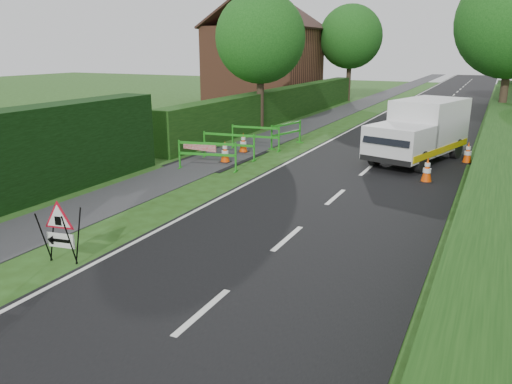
% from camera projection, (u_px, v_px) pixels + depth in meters
% --- Properties ---
extents(ground, '(120.00, 120.00, 0.00)m').
position_uv_depth(ground, '(38.00, 306.00, 8.06)').
color(ground, '#244313').
rests_on(ground, ground).
extents(road_surface, '(6.00, 90.00, 0.02)m').
position_uv_depth(road_surface, '(444.00, 104.00, 37.23)').
color(road_surface, black).
rests_on(road_surface, ground).
extents(footpath, '(2.00, 90.00, 0.02)m').
position_uv_depth(footpath, '(371.00, 100.00, 39.55)').
color(footpath, '#2D2D30').
rests_on(footpath, ground).
extents(hedge_west_far, '(1.00, 24.00, 1.80)m').
position_uv_depth(hedge_west_far, '(283.00, 119.00, 29.16)').
color(hedge_west_far, '#14380F').
rests_on(hedge_west_far, ground).
extents(hedge_east, '(1.20, 50.00, 1.50)m').
position_uv_depth(hedge_east, '(498.00, 157.00, 19.14)').
color(hedge_east, '#14380F').
rests_on(hedge_east, ground).
extents(house_west, '(7.50, 7.40, 7.88)m').
position_uv_depth(house_west, '(264.00, 63.00, 37.37)').
color(house_west, brown).
rests_on(house_west, ground).
extents(tree_nw, '(4.40, 4.40, 6.70)m').
position_uv_depth(tree_nw, '(260.00, 38.00, 24.29)').
color(tree_nw, '#2D2116').
rests_on(tree_nw, ground).
extents(tree_fw, '(4.80, 4.80, 7.24)m').
position_uv_depth(tree_fw, '(351.00, 37.00, 38.01)').
color(tree_fw, '#2D2116').
rests_on(tree_fw, ground).
extents(tree_fe, '(4.20, 4.20, 6.33)m').
position_uv_depth(tree_fe, '(510.00, 45.00, 37.01)').
color(tree_fe, '#2D2116').
rests_on(tree_fe, ground).
extents(triangle_sign, '(0.84, 0.84, 1.07)m').
position_uv_depth(triangle_sign, '(58.00, 227.00, 9.47)').
color(triangle_sign, black).
rests_on(triangle_sign, ground).
extents(works_van, '(3.13, 5.17, 2.21)m').
position_uv_depth(works_van, '(421.00, 130.00, 18.07)').
color(works_van, silver).
rests_on(works_van, ground).
extents(traffic_cone_0, '(0.38, 0.38, 0.79)m').
position_uv_depth(traffic_cone_0, '(427.00, 170.00, 15.40)').
color(traffic_cone_0, black).
rests_on(traffic_cone_0, ground).
extents(traffic_cone_1, '(0.38, 0.38, 0.79)m').
position_uv_depth(traffic_cone_1, '(468.00, 153.00, 17.96)').
color(traffic_cone_1, black).
rests_on(traffic_cone_1, ground).
extents(traffic_cone_2, '(0.38, 0.38, 0.79)m').
position_uv_depth(traffic_cone_2, '(458.00, 144.00, 19.59)').
color(traffic_cone_2, black).
rests_on(traffic_cone_2, ground).
extents(traffic_cone_3, '(0.38, 0.38, 0.79)m').
position_uv_depth(traffic_cone_3, '(225.00, 152.00, 18.07)').
color(traffic_cone_3, black).
rests_on(traffic_cone_3, ground).
extents(traffic_cone_4, '(0.38, 0.38, 0.79)m').
position_uv_depth(traffic_cone_4, '(243.00, 143.00, 19.82)').
color(traffic_cone_4, black).
rests_on(traffic_cone_4, ground).
extents(ped_barrier_0, '(2.09, 0.80, 1.00)m').
position_uv_depth(ped_barrier_0, '(207.00, 152.00, 16.88)').
color(ped_barrier_0, '#1F8C19').
rests_on(ped_barrier_0, ground).
extents(ped_barrier_1, '(2.09, 0.59, 1.00)m').
position_uv_depth(ped_barrier_1, '(229.00, 142.00, 18.58)').
color(ped_barrier_1, '#1F8C19').
rests_on(ped_barrier_1, ground).
extents(ped_barrier_2, '(2.09, 0.59, 1.00)m').
position_uv_depth(ped_barrier_2, '(255.00, 135.00, 20.27)').
color(ped_barrier_2, '#1F8C19').
rests_on(ped_barrier_2, ground).
extents(ped_barrier_3, '(0.84, 2.08, 1.00)m').
position_uv_depth(ped_barrier_3, '(286.00, 131.00, 21.08)').
color(ped_barrier_3, '#1F8C19').
rests_on(ped_barrier_3, ground).
extents(redwhite_plank, '(1.50, 0.16, 0.25)m').
position_uv_depth(redwhite_plank, '(200.00, 159.00, 18.81)').
color(redwhite_plank, red).
rests_on(redwhite_plank, ground).
extents(hatchback_car, '(2.21, 3.57, 1.14)m').
position_uv_depth(hatchback_car, '(430.00, 107.00, 30.08)').
color(hatchback_car, white).
rests_on(hatchback_car, ground).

